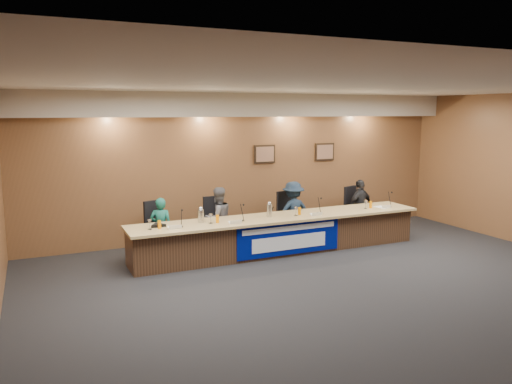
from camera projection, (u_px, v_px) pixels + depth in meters
floor at (348, 290)px, 7.94m from camera, size 10.00×10.00×0.00m
ceiling at (354, 85)px, 7.43m from camera, size 10.00×8.00×0.04m
wall_back at (248, 166)px, 11.29m from camera, size 10.00×0.04×3.20m
soffit at (252, 105)px, 10.85m from camera, size 10.00×0.50×0.50m
dais_body at (280, 235)px, 10.05m from camera, size 6.00×0.80×0.70m
dais_top at (281, 217)px, 9.94m from camera, size 6.10×0.95×0.05m
banner at (289, 238)px, 9.67m from camera, size 2.20×0.02×0.65m
banner_text_upper at (290, 228)px, 9.63m from camera, size 2.00×0.01×0.10m
banner_text_lower at (290, 242)px, 9.67m from camera, size 1.60×0.01×0.28m
wall_photo_left at (265, 154)px, 11.38m from camera, size 0.52×0.04×0.42m
wall_photo_right at (325, 152)px, 12.03m from camera, size 0.52×0.04×0.42m
panelist_a at (161, 227)px, 9.68m from camera, size 0.51×0.43×1.18m
panelist_b at (218, 219)px, 10.14m from camera, size 0.72×0.61×1.30m
panelist_c at (293, 212)px, 10.85m from camera, size 0.85×0.49×1.32m
panelist_d at (360, 207)px, 11.57m from camera, size 0.79×0.46×1.26m
office_chair_a at (160, 232)px, 9.79m from camera, size 0.61×0.61×0.08m
office_chair_b at (216, 226)px, 10.26m from camera, size 0.49×0.49×0.08m
office_chair_c at (291, 219)px, 10.97m from camera, size 0.58×0.58×0.08m
office_chair_d at (357, 212)px, 11.68m from camera, size 0.61×0.61×0.08m
nameplate_a at (175, 227)px, 8.83m from camera, size 0.24×0.08×0.10m
microphone_a at (181, 227)px, 8.99m from camera, size 0.07×0.07×0.02m
juice_glass_a at (159, 225)px, 8.85m from camera, size 0.06×0.06×0.15m
water_glass_a at (150, 225)px, 8.79m from camera, size 0.08×0.08×0.18m
nameplate_b at (236, 222)px, 9.23m from camera, size 0.24×0.08×0.10m
microphone_b at (242, 221)px, 9.49m from camera, size 0.07×0.07×0.02m
juice_glass_b at (217, 219)px, 9.33m from camera, size 0.06×0.06×0.15m
water_glass_b at (211, 219)px, 9.27m from camera, size 0.08×0.08×0.18m
nameplate_c at (317, 214)px, 9.95m from camera, size 0.24×0.08×0.10m
microphone_c at (318, 213)px, 10.21m from camera, size 0.07×0.07×0.02m
juice_glass_c at (299, 211)px, 10.06m from camera, size 0.06×0.06×0.15m
water_glass_c at (296, 211)px, 9.97m from camera, size 0.08×0.08×0.18m
nameplate_d at (386, 206)px, 10.72m from camera, size 0.24×0.08×0.10m
microphone_d at (388, 206)px, 10.93m from camera, size 0.07×0.07×0.02m
juice_glass_d at (371, 205)px, 10.75m from camera, size 0.06×0.06×0.15m
water_glass_d at (366, 205)px, 10.68m from camera, size 0.08×0.08×0.18m
carafe_left at (201, 216)px, 9.34m from camera, size 0.11×0.11×0.25m
carafe_mid at (269, 211)px, 9.85m from camera, size 0.11×0.11×0.25m
speakerphone at (158, 225)px, 9.03m from camera, size 0.32×0.32×0.05m
paper_stack at (382, 207)px, 10.85m from camera, size 0.26×0.33×0.01m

